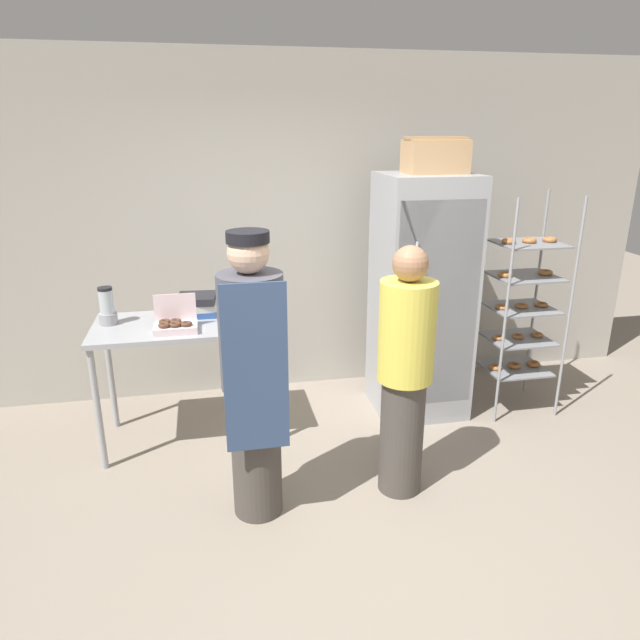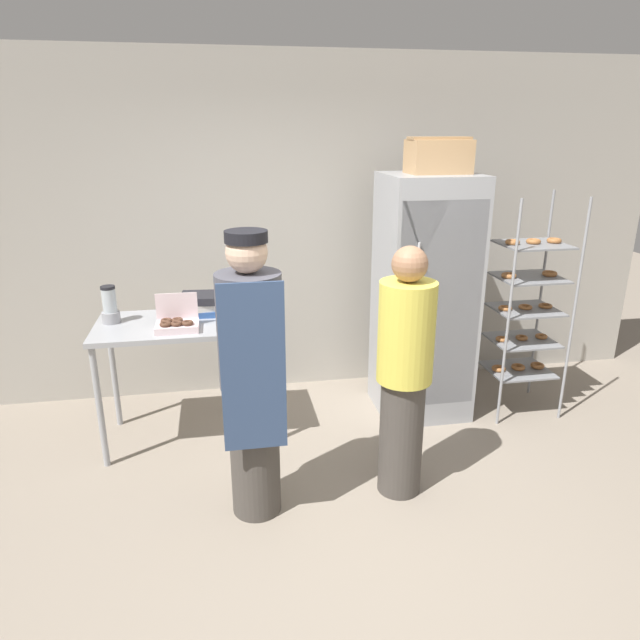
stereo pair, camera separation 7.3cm
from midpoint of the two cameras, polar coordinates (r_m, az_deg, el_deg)
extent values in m
plane|color=gray|center=(3.48, 4.47, -21.23)|extent=(14.00, 14.00, 0.00)
cube|color=#ADA89E|center=(4.92, -1.63, 9.09)|extent=(6.40, 0.12, 2.81)
cube|color=#9EA0A5|center=(4.56, 10.82, 2.14)|extent=(0.69, 0.65, 1.91)
cube|color=gray|center=(4.27, 12.30, 1.19)|extent=(0.64, 0.02, 1.56)
cylinder|color=silver|center=(4.17, 10.04, 1.32)|extent=(0.02, 0.02, 0.94)
cylinder|color=#93969B|center=(4.48, 18.78, 0.16)|extent=(0.02, 0.02, 1.76)
cylinder|color=#93969B|center=(4.75, 24.45, 0.52)|extent=(0.02, 0.02, 1.76)
cylinder|color=#93969B|center=(4.87, 16.19, 1.91)|extent=(0.02, 0.02, 1.76)
cylinder|color=#93969B|center=(5.13, 21.56, 2.15)|extent=(0.02, 0.02, 1.76)
cube|color=gray|center=(4.98, 19.57, -4.71)|extent=(0.49, 0.44, 0.01)
torus|color=#AD6B38|center=(4.89, 17.84, -4.64)|extent=(0.11, 0.11, 0.03)
torus|color=#AD6B38|center=(4.97, 19.60, -4.45)|extent=(0.11, 0.11, 0.03)
torus|color=#AD6B38|center=(5.06, 21.30, -4.27)|extent=(0.11, 0.11, 0.03)
cube|color=gray|center=(4.89, 19.90, -1.91)|extent=(0.49, 0.44, 0.01)
torus|color=#AD6B38|center=(4.80, 18.14, -1.82)|extent=(0.10, 0.10, 0.03)
torus|color=#AD6B38|center=(4.88, 19.93, -1.67)|extent=(0.10, 0.10, 0.03)
torus|color=#AD6B38|center=(4.97, 21.65, -1.53)|extent=(0.10, 0.10, 0.03)
cube|color=gray|center=(4.81, 20.24, 1.00)|extent=(0.49, 0.44, 0.01)
torus|color=#AD6B38|center=(4.72, 18.46, 1.13)|extent=(0.11, 0.11, 0.03)
torus|color=#AD6B38|center=(4.80, 20.27, 1.23)|extent=(0.11, 0.11, 0.03)
torus|color=#AD6B38|center=(4.89, 22.01, 1.32)|extent=(0.11, 0.11, 0.03)
cube|color=gray|center=(4.74, 20.59, 3.99)|extent=(0.49, 0.44, 0.01)
torus|color=#AD6B38|center=(4.65, 18.79, 4.24)|extent=(0.11, 0.11, 0.03)
torus|color=#AD6B38|center=(4.82, 22.39, 4.32)|extent=(0.11, 0.11, 0.03)
cube|color=gray|center=(4.68, 20.95, 7.07)|extent=(0.49, 0.44, 0.01)
torus|color=#AD6B38|center=(4.59, 19.13, 7.38)|extent=(0.11, 0.11, 0.03)
torus|color=#AD6B38|center=(4.68, 20.99, 7.36)|extent=(0.11, 0.11, 0.03)
torus|color=#AD6B38|center=(4.77, 22.78, 7.34)|extent=(0.11, 0.11, 0.03)
cube|color=#9EA0A5|center=(4.16, -14.00, -0.49)|extent=(1.08, 0.67, 0.04)
cylinder|color=#9EA0A5|center=(4.13, -20.70, -8.24)|extent=(0.04, 0.04, 0.88)
cylinder|color=#9EA0A5|center=(4.05, -6.63, -7.60)|extent=(0.04, 0.04, 0.88)
cylinder|color=#9EA0A5|center=(4.66, -19.50, -5.00)|extent=(0.04, 0.04, 0.88)
cylinder|color=#9EA0A5|center=(4.59, -7.12, -4.37)|extent=(0.04, 0.04, 0.88)
cube|color=silver|center=(3.97, -13.57, -0.70)|extent=(0.29, 0.19, 0.05)
cube|color=silver|center=(4.03, -13.63, 1.35)|extent=(0.28, 0.01, 0.19)
torus|color=#513323|center=(3.93, -14.68, -0.40)|extent=(0.08, 0.08, 0.03)
torus|color=#513323|center=(3.93, -13.64, -0.34)|extent=(0.08, 0.08, 0.03)
torus|color=#513323|center=(3.92, -12.59, -0.28)|extent=(0.08, 0.08, 0.03)
torus|color=#513323|center=(4.00, -14.61, -0.08)|extent=(0.08, 0.08, 0.03)
torus|color=#513323|center=(3.99, -13.59, -0.02)|extent=(0.08, 0.08, 0.03)
cylinder|color=#99999E|center=(4.26, -19.70, 0.27)|extent=(0.12, 0.12, 0.08)
cylinder|color=#B2BCC1|center=(4.23, -19.88, 1.86)|extent=(0.10, 0.10, 0.17)
cylinder|color=black|center=(4.20, -20.02, 3.07)|extent=(0.10, 0.10, 0.02)
cube|color=#2D5193|center=(4.30, -11.44, 0.90)|extent=(0.27, 0.26, 0.04)
cube|color=silver|center=(4.28, -11.48, 1.50)|extent=(0.29, 0.28, 0.05)
cube|color=#232328|center=(4.27, -11.53, 2.18)|extent=(0.29, 0.27, 0.06)
cube|color=tan|center=(4.40, 12.24, 15.68)|extent=(0.44, 0.29, 0.24)
cube|color=#A58057|center=(4.39, 12.36, 17.36)|extent=(0.45, 0.15, 0.02)
cylinder|color=#47423D|center=(3.49, -5.92, -12.72)|extent=(0.29, 0.29, 0.83)
cylinder|color=#4C4C56|center=(3.16, -6.36, -1.12)|extent=(0.36, 0.36, 0.66)
sphere|color=beige|center=(3.04, -6.66, 6.73)|extent=(0.23, 0.23, 0.23)
cube|color=#33476B|center=(3.04, -6.01, -4.92)|extent=(0.35, 0.02, 0.95)
cylinder|color=black|center=(3.03, -6.72, 8.30)|extent=(0.23, 0.23, 0.06)
cylinder|color=#47423D|center=(3.70, 8.66, -11.36)|extent=(0.27, 0.27, 0.77)
cylinder|color=#DBCC4C|center=(3.41, 9.23, -1.21)|extent=(0.34, 0.34, 0.61)
sphere|color=#9E7051|center=(3.29, 9.60, 5.53)|extent=(0.21, 0.21, 0.21)
camera|label=1|loc=(0.04, -89.42, 0.20)|focal=32.00mm
camera|label=2|loc=(0.04, 90.58, -0.20)|focal=32.00mm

